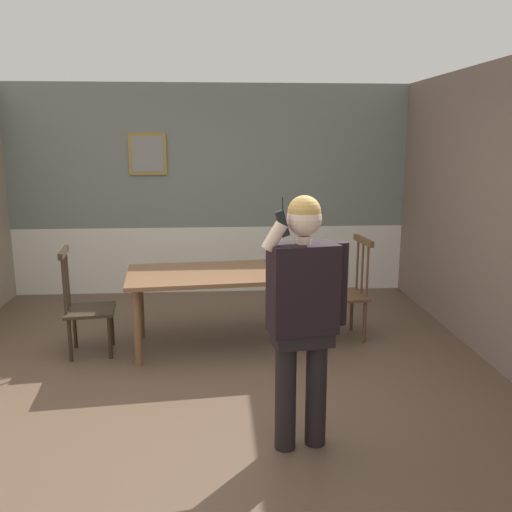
# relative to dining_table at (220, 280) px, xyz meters

# --- Properties ---
(ground_plane) EXTENTS (6.68, 6.68, 0.00)m
(ground_plane) POSITION_rel_dining_table_xyz_m (-0.12, -1.01, -0.67)
(ground_plane) COLOR brown
(room_back_partition) EXTENTS (5.27, 0.17, 2.71)m
(room_back_partition) POSITION_rel_dining_table_xyz_m (-0.12, 2.02, 0.64)
(room_back_partition) COLOR slate
(room_back_partition) RESTS_ON ground_plane
(dining_table) EXTENTS (1.87, 1.11, 0.76)m
(dining_table) POSITION_rel_dining_table_xyz_m (0.00, 0.00, 0.00)
(dining_table) COLOR brown
(dining_table) RESTS_ON ground_plane
(chair_near_window) EXTENTS (0.50, 0.50, 1.03)m
(chair_near_window) POSITION_rel_dining_table_xyz_m (-1.28, -0.13, -0.20)
(chair_near_window) COLOR #2D2319
(chair_near_window) RESTS_ON ground_plane
(chair_by_doorway) EXTENTS (0.51, 0.51, 1.05)m
(chair_by_doorway) POSITION_rel_dining_table_xyz_m (1.28, 0.13, -0.18)
(chair_by_doorway) COLOR #513823
(chair_by_doorway) RESTS_ON ground_plane
(person_figure) EXTENTS (0.57, 0.31, 1.69)m
(person_figure) POSITION_rel_dining_table_xyz_m (0.53, -1.87, 0.31)
(person_figure) COLOR black
(person_figure) RESTS_ON ground_plane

